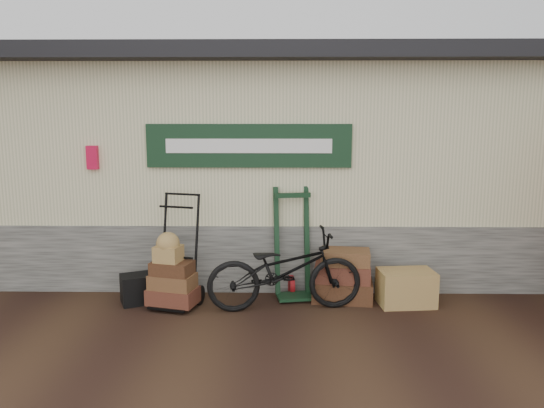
{
  "coord_description": "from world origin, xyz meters",
  "views": [
    {
      "loc": [
        0.09,
        -5.76,
        2.35
      ],
      "look_at": [
        -0.01,
        0.9,
        1.21
      ],
      "focal_mm": 35.0,
      "sensor_mm": 36.0,
      "label": 1
    }
  ],
  "objects_px": {
    "suitcase_stack": "(342,275)",
    "bicycle": "(285,266)",
    "wicker_hamper": "(406,288)",
    "black_trunk": "(136,289)",
    "green_barrow": "(293,243)",
    "porter_trolley": "(177,249)"
  },
  "relations": [
    {
      "from": "black_trunk",
      "to": "green_barrow",
      "type": "bearing_deg",
      "value": 8.14
    },
    {
      "from": "porter_trolley",
      "to": "bicycle",
      "type": "xyz_separation_m",
      "value": [
        1.32,
        -0.16,
        -0.16
      ]
    },
    {
      "from": "suitcase_stack",
      "to": "bicycle",
      "type": "height_order",
      "value": "bicycle"
    },
    {
      "from": "porter_trolley",
      "to": "suitcase_stack",
      "type": "height_order",
      "value": "porter_trolley"
    },
    {
      "from": "green_barrow",
      "to": "wicker_hamper",
      "type": "bearing_deg",
      "value": -21.1
    },
    {
      "from": "green_barrow",
      "to": "black_trunk",
      "type": "bearing_deg",
      "value": 178.36
    },
    {
      "from": "wicker_hamper",
      "to": "black_trunk",
      "type": "relative_size",
      "value": 1.82
    },
    {
      "from": "porter_trolley",
      "to": "green_barrow",
      "type": "xyz_separation_m",
      "value": [
        1.42,
        0.3,
        0.01
      ]
    },
    {
      "from": "wicker_hamper",
      "to": "suitcase_stack",
      "type": "bearing_deg",
      "value": 168.38
    },
    {
      "from": "porter_trolley",
      "to": "bicycle",
      "type": "relative_size",
      "value": 0.75
    },
    {
      "from": "suitcase_stack",
      "to": "bicycle",
      "type": "xyz_separation_m",
      "value": [
        -0.74,
        -0.34,
        0.21
      ]
    },
    {
      "from": "green_barrow",
      "to": "porter_trolley",
      "type": "bearing_deg",
      "value": -177.82
    },
    {
      "from": "suitcase_stack",
      "to": "wicker_hamper",
      "type": "relative_size",
      "value": 1.13
    },
    {
      "from": "suitcase_stack",
      "to": "bicycle",
      "type": "bearing_deg",
      "value": -155.05
    },
    {
      "from": "porter_trolley",
      "to": "wicker_hamper",
      "type": "bearing_deg",
      "value": 15.49
    },
    {
      "from": "suitcase_stack",
      "to": "wicker_hamper",
      "type": "xyz_separation_m",
      "value": [
        0.77,
        -0.16,
        -0.12
      ]
    },
    {
      "from": "suitcase_stack",
      "to": "black_trunk",
      "type": "bearing_deg",
      "value": -176.52
    },
    {
      "from": "green_barrow",
      "to": "wicker_hamper",
      "type": "height_order",
      "value": "green_barrow"
    },
    {
      "from": "suitcase_stack",
      "to": "bicycle",
      "type": "distance_m",
      "value": 0.84
    },
    {
      "from": "bicycle",
      "to": "wicker_hamper",
      "type": "bearing_deg",
      "value": -90.39
    },
    {
      "from": "black_trunk",
      "to": "wicker_hamper",
      "type": "bearing_deg",
      "value": -0.03
    },
    {
      "from": "wicker_hamper",
      "to": "bicycle",
      "type": "xyz_separation_m",
      "value": [
        -1.51,
        -0.18,
        0.33
      ]
    }
  ]
}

